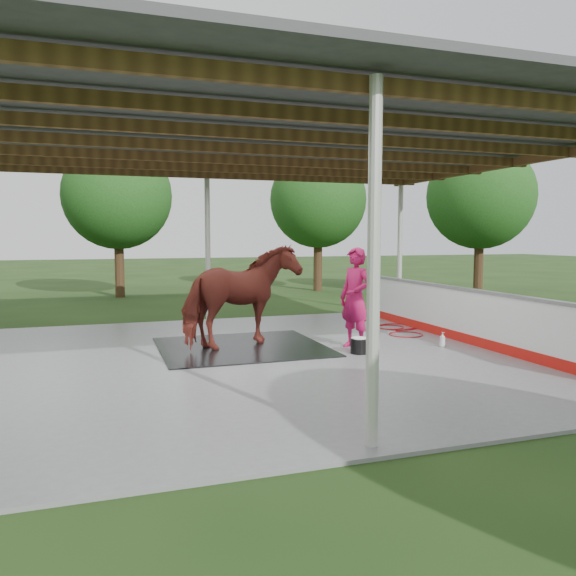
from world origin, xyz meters
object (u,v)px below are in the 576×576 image
object	(u,v)px
horse	(241,296)
wash_bucket	(359,345)
handler	(355,298)
dasher_board	(465,317)

from	to	relation	value
horse	wash_bucket	distance (m)	2.53
handler	wash_bucket	size ratio (longest dim) A/B	6.10
wash_bucket	dasher_board	bearing A→B (deg)	7.61
handler	wash_bucket	distance (m)	1.01
dasher_board	wash_bucket	distance (m)	2.69
horse	handler	world-z (taller)	horse
handler	wash_bucket	bearing A→B (deg)	-38.75
horse	handler	bearing A→B (deg)	-132.92
handler	dasher_board	bearing A→B (deg)	64.00
horse	wash_bucket	xyz separation A→B (m)	(1.99, -1.29, -0.89)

